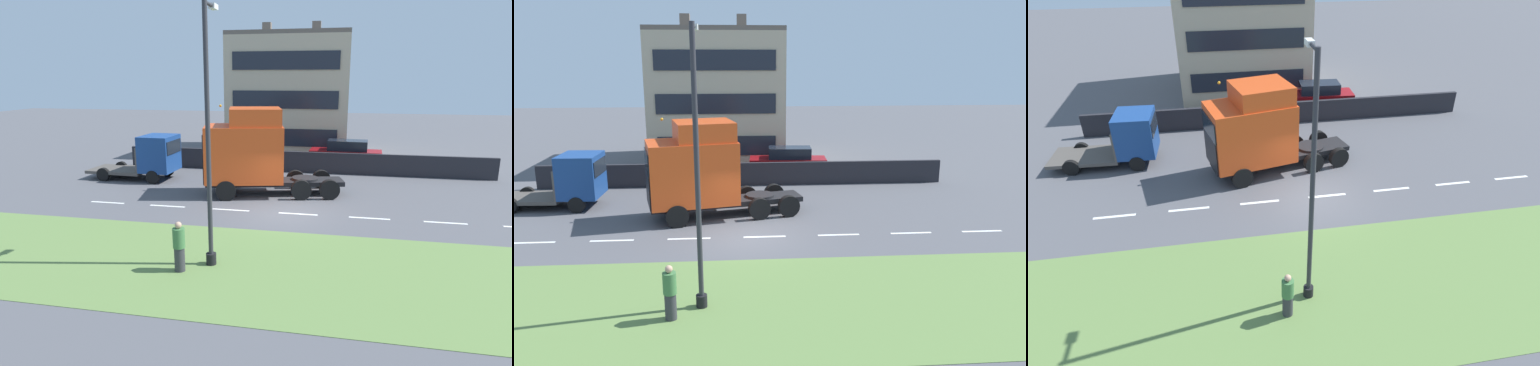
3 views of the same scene
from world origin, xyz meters
The scene contains 10 objects.
ground_plane centered at (0.00, 0.00, 0.00)m, with size 120.00×120.00×0.00m, color #515156.
grass_verge centered at (-6.00, 0.00, 0.01)m, with size 7.00×44.00×0.01m.
lane_markings centered at (0.00, -0.70, 0.00)m, with size 0.16×21.00×0.00m.
boundary_wall centered at (9.00, 0.00, 0.69)m, with size 0.25×24.00×1.38m.
building_block centered at (17.06, 1.64, 4.72)m, with size 9.25×9.08×10.53m.
lorry_cab centered at (2.95, 2.22, 2.32)m, with size 4.12×7.61×4.74m.
flatbed_truck centered at (5.18, 8.72, 1.44)m, with size 2.47×5.55×2.74m.
parked_car centered at (10.73, -2.88, 0.97)m, with size 2.05×4.90×1.98m.
lamp_post centered at (-5.98, 1.61, 3.87)m, with size 1.29×0.34×8.35m.
pedestrian centered at (-6.74, 2.45, 0.83)m, with size 0.39×0.39×1.69m.
Camera 3 is at (-16.35, 4.30, 10.82)m, focal length 30.00 mm.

